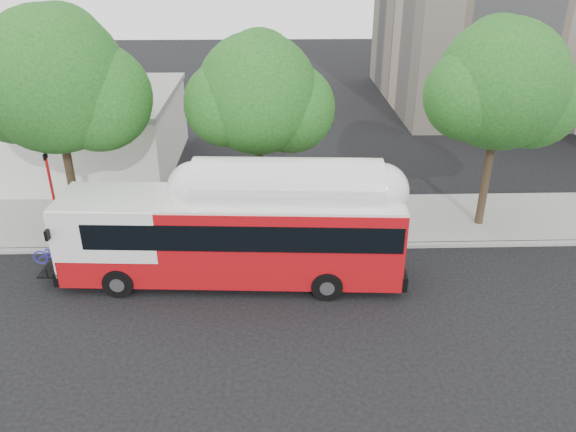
{
  "coord_description": "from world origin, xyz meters",
  "views": [
    {
      "loc": [
        -0.41,
        -16.87,
        11.78
      ],
      "look_at": [
        0.17,
        3.0,
        1.98
      ],
      "focal_mm": 35.0,
      "sensor_mm": 36.0,
      "label": 1
    }
  ],
  "objects": [
    {
      "name": "ground",
      "position": [
        0.0,
        0.0,
        0.0
      ],
      "size": [
        120.0,
        120.0,
        0.0
      ],
      "primitive_type": "plane",
      "color": "black",
      "rests_on": "ground"
    },
    {
      "name": "sidewalk",
      "position": [
        0.0,
        6.5,
        0.07
      ],
      "size": [
        60.0,
        5.0,
        0.15
      ],
      "primitive_type": "cube",
      "color": "gray",
      "rests_on": "ground"
    },
    {
      "name": "curb_strip",
      "position": [
        0.0,
        3.9,
        0.07
      ],
      "size": [
        60.0,
        0.3,
        0.15
      ],
      "primitive_type": "cube",
      "color": "gray",
      "rests_on": "ground"
    },
    {
      "name": "red_curb_segment",
      "position": [
        -3.0,
        3.9,
        0.08
      ],
      "size": [
        10.0,
        0.32,
        0.16
      ],
      "primitive_type": "cube",
      "color": "maroon",
      "rests_on": "ground"
    },
    {
      "name": "street_tree_left",
      "position": [
        -8.53,
        5.56,
        6.6
      ],
      "size": [
        6.67,
        5.8,
        9.74
      ],
      "color": "#2D2116",
      "rests_on": "ground"
    },
    {
      "name": "street_tree_mid",
      "position": [
        -0.59,
        6.06,
        5.91
      ],
      "size": [
        5.75,
        5.0,
        8.62
      ],
      "color": "#2D2116",
      "rests_on": "ground"
    },
    {
      "name": "street_tree_right",
      "position": [
        9.44,
        5.86,
        6.26
      ],
      "size": [
        6.21,
        5.4,
        9.18
      ],
      "color": "#2D2116",
      "rests_on": "ground"
    },
    {
      "name": "low_commercial_bldg",
      "position": [
        -14.0,
        14.0,
        2.15
      ],
      "size": [
        16.2,
        10.2,
        4.25
      ],
      "color": "silver",
      "rests_on": "ground"
    },
    {
      "name": "transit_bus",
      "position": [
        -1.87,
        1.57,
        1.86
      ],
      "size": [
        13.56,
        3.45,
        3.97
      ],
      "rotation": [
        0.0,
        0.0,
        -0.06
      ],
      "color": "#B60C12",
      "rests_on": "ground"
    },
    {
      "name": "signal_pole",
      "position": [
        -9.48,
        4.52,
        2.13
      ],
      "size": [
        0.12,
        0.39,
        4.16
      ],
      "color": "red",
      "rests_on": "ground"
    }
  ]
}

